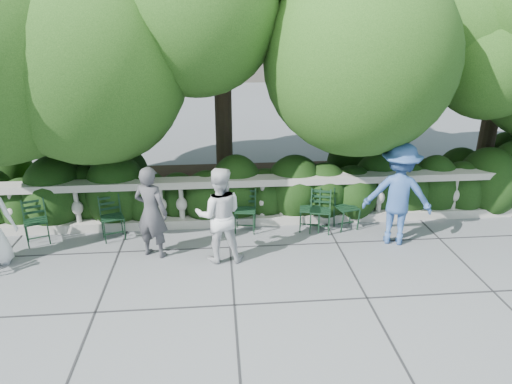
{
  "coord_description": "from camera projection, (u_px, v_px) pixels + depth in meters",
  "views": [
    {
      "loc": [
        -0.68,
        -6.66,
        3.97
      ],
      "look_at": [
        0.0,
        1.0,
        1.0
      ],
      "focal_mm": 32.0,
      "sensor_mm": 36.0,
      "label": 1
    }
  ],
  "objects": [
    {
      "name": "ground",
      "position": [
        261.0,
        269.0,
        7.67
      ],
      "size": [
        90.0,
        90.0,
        0.0
      ],
      "primitive_type": "plane",
      "color": "#595B61",
      "rests_on": "ground"
    },
    {
      "name": "balustrade",
      "position": [
        252.0,
        202.0,
        9.17
      ],
      "size": [
        12.0,
        0.44,
        1.0
      ],
      "color": "#9E998E",
      "rests_on": "ground"
    },
    {
      "name": "shrub_hedge",
      "position": [
        248.0,
        201.0,
        10.46
      ],
      "size": [
        15.0,
        2.6,
        1.7
      ],
      "primitive_type": null,
      "color": "black",
      "rests_on": "ground"
    },
    {
      "name": "tree_canopy",
      "position": [
        280.0,
        17.0,
        9.27
      ],
      "size": [
        15.04,
        6.52,
        6.78
      ],
      "color": "#3F3023",
      "rests_on": "ground"
    },
    {
      "name": "chair_a",
      "position": [
        116.0,
        242.0,
        8.58
      ],
      "size": [
        0.58,
        0.6,
        0.84
      ],
      "primitive_type": null,
      "rotation": [
        0.0,
        0.0,
        0.35
      ],
      "color": "black",
      "rests_on": "ground"
    },
    {
      "name": "chair_b",
      "position": [
        40.0,
        246.0,
        8.42
      ],
      "size": [
        0.58,
        0.61,
        0.84
      ],
      "primitive_type": null,
      "rotation": [
        0.0,
        0.0,
        0.37
      ],
      "color": "black",
      "rests_on": "ground"
    },
    {
      "name": "chair_c",
      "position": [
        245.0,
        234.0,
        8.89
      ],
      "size": [
        0.51,
        0.54,
        0.84
      ],
      "primitive_type": null,
      "rotation": [
        0.0,
        0.0,
        -0.16
      ],
      "color": "black",
      "rests_on": "ground"
    },
    {
      "name": "chair_d",
      "position": [
        319.0,
        235.0,
        8.87
      ],
      "size": [
        0.54,
        0.57,
        0.84
      ],
      "primitive_type": null,
      "rotation": [
        0.0,
        0.0,
        -0.23
      ],
      "color": "black",
      "rests_on": "ground"
    },
    {
      "name": "chair_e",
      "position": [
        349.0,
        231.0,
        9.01
      ],
      "size": [
        0.54,
        0.57,
        0.84
      ],
      "primitive_type": null,
      "rotation": [
        0.0,
        0.0,
        0.24
      ],
      "color": "black",
      "rests_on": "ground"
    },
    {
      "name": "chair_f",
      "position": [
        309.0,
        233.0,
        8.93
      ],
      "size": [
        0.53,
        0.56,
        0.84
      ],
      "primitive_type": null,
      "rotation": [
        0.0,
        0.0,
        -0.21
      ],
      "color": "black",
      "rests_on": "ground"
    },
    {
      "name": "person_woman_grey",
      "position": [
        151.0,
        212.0,
        7.82
      ],
      "size": [
        0.71,
        0.61,
        1.65
      ],
      "primitive_type": "imported",
      "rotation": [
        0.0,
        0.0,
        2.72
      ],
      "color": "#3B3A3F",
      "rests_on": "ground"
    },
    {
      "name": "person_casual_man",
      "position": [
        219.0,
        215.0,
        7.68
      ],
      "size": [
        0.81,
        0.63,
        1.67
      ],
      "primitive_type": "imported",
      "rotation": [
        0.0,
        0.0,
        3.14
      ],
      "color": "silver",
      "rests_on": "ground"
    },
    {
      "name": "person_older_blue",
      "position": [
        398.0,
        194.0,
        8.27
      ],
      "size": [
        1.39,
        1.06,
        1.9
      ],
      "primitive_type": "imported",
      "rotation": [
        0.0,
        0.0,
        2.82
      ],
      "color": "#2D4D88",
      "rests_on": "ground"
    }
  ]
}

